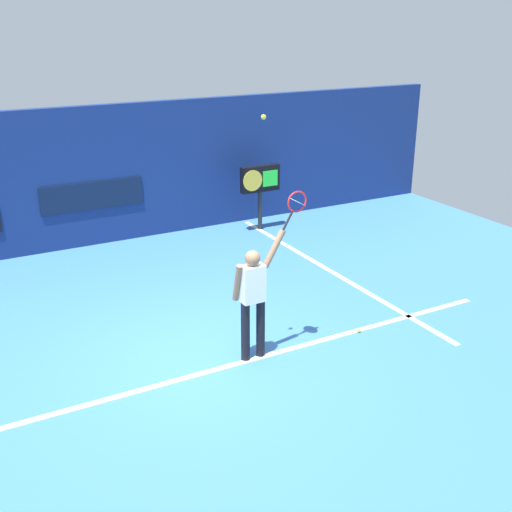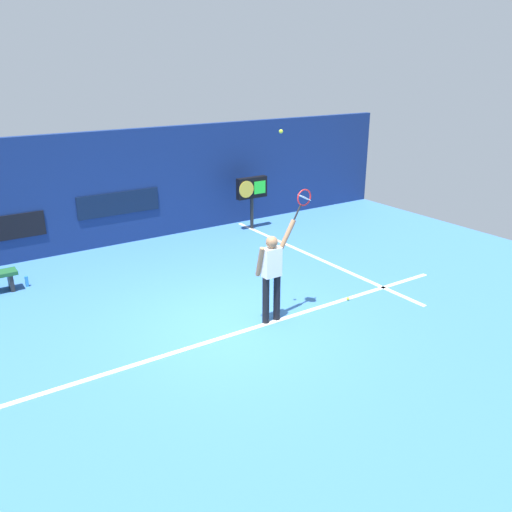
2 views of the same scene
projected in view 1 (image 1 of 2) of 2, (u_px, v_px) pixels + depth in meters
The scene contains 10 objects.
ground_plane at pixel (202, 360), 9.36m from camera, with size 18.00×18.00×0.00m, color #3870B2.
back_wall at pixel (90, 177), 13.56m from camera, with size 18.00×0.20×3.00m, color navy.
sponsor_banner_center at pixel (93, 196), 13.60m from camera, with size 2.20×0.03×0.60m, color #0C1933.
court_baseline at pixel (212, 371), 9.05m from camera, with size 10.00×0.10×0.01m, color white.
court_sideline at pixel (328, 270), 12.62m from camera, with size 0.10×7.00×0.01m, color white.
tennis_player at pixel (253, 295), 9.06m from camera, with size 0.77×0.31×1.94m.
tennis_racket at pixel (296, 204), 8.91m from camera, with size 0.45×0.27×0.61m.
tennis_ball at pixel (264, 117), 8.23m from camera, with size 0.07×0.07×0.07m, color #CCE033.
scoreboard_clock at pixel (260, 181), 14.58m from camera, with size 0.96×0.20×1.53m.
spare_ball at pixel (359, 330), 10.14m from camera, with size 0.07×0.07×0.07m, color #CCE033.
Camera 1 is at (-3.21, -7.59, 4.77)m, focal length 44.65 mm.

